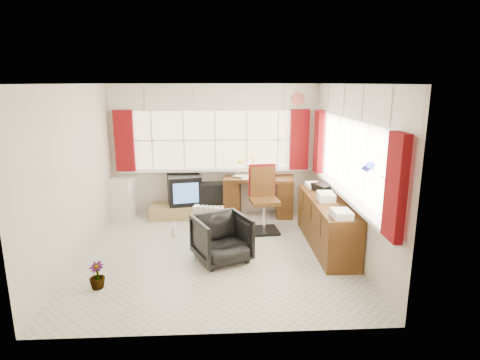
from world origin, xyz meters
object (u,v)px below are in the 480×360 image
object	(u,v)px
desk	(259,194)
task_chair	(263,196)
tv_bench	(188,211)
crt_tv	(184,189)
office_chair	(222,238)
credenza	(327,223)
desk_lamp	(253,162)
mini_fridge	(122,198)
radiator	(210,229)

from	to	relation	value
desk	task_chair	xyz separation A→B (m)	(-0.01, -0.81, 0.19)
tv_bench	task_chair	bearing A→B (deg)	-28.13
crt_tv	office_chair	bearing A→B (deg)	-71.23
task_chair	office_chair	distance (m)	1.45
office_chair	credenza	distance (m)	1.70
office_chair	credenza	xyz separation A→B (m)	(1.64, 0.44, 0.05)
credenza	desk	bearing A→B (deg)	119.58
crt_tv	desk_lamp	bearing A→B (deg)	0.34
office_chair	tv_bench	world-z (taller)	office_chair
desk	desk_lamp	xyz separation A→B (m)	(-0.11, 0.02, 0.64)
mini_fridge	tv_bench	bearing A→B (deg)	-3.65
mini_fridge	office_chair	bearing A→B (deg)	-47.21
tv_bench	crt_tv	distance (m)	0.42
radiator	credenza	xyz separation A→B (m)	(1.82, -0.15, 0.13)
desk	radiator	distance (m)	1.72
desk_lamp	radiator	xyz separation A→B (m)	(-0.80, -1.47, -0.80)
office_chair	mini_fridge	xyz separation A→B (m)	(-1.89, 2.04, 0.04)
desk	task_chair	distance (m)	0.83
radiator	crt_tv	xyz separation A→B (m)	(-0.52, 1.46, 0.27)
task_chair	tv_bench	xyz separation A→B (m)	(-1.37, 0.73, -0.48)
desk	radiator	bearing A→B (deg)	-122.10
tv_bench	mini_fridge	xyz separation A→B (m)	(-1.25, 0.08, 0.25)
radiator	crt_tv	world-z (taller)	crt_tv
desk_lamp	radiator	distance (m)	1.85
desk_lamp	task_chair	xyz separation A→B (m)	(0.11, -0.83, -0.45)
desk_lamp	desk	bearing A→B (deg)	-9.08
radiator	mini_fridge	bearing A→B (deg)	139.68
office_chair	tv_bench	xyz separation A→B (m)	(-0.64, 1.96, -0.21)
crt_tv	desk	bearing A→B (deg)	-0.40
office_chair	crt_tv	bearing A→B (deg)	85.15
office_chair	crt_tv	xyz separation A→B (m)	(-0.70, 2.05, 0.19)
desk	crt_tv	bearing A→B (deg)	179.60
desk_lamp	crt_tv	bearing A→B (deg)	-179.66
desk	task_chair	bearing A→B (deg)	-90.37
office_chair	mini_fridge	bearing A→B (deg)	109.18
office_chair	desk_lamp	bearing A→B (deg)	49.51
mini_fridge	crt_tv	bearing A→B (deg)	0.50
radiator	desk_lamp	bearing A→B (deg)	61.47
credenza	mini_fridge	size ratio (longest dim) A/B	2.64
tv_bench	mini_fridge	distance (m)	1.28
desk	desk_lamp	bearing A→B (deg)	170.92
desk	credenza	xyz separation A→B (m)	(0.91, -1.60, -0.03)
radiator	crt_tv	size ratio (longest dim) A/B	0.90
desk_lamp	crt_tv	xyz separation A→B (m)	(-1.32, -0.01, -0.53)
radiator	tv_bench	xyz separation A→B (m)	(-0.46, 1.37, -0.13)
desk	credenza	distance (m)	1.84
task_chair	mini_fridge	bearing A→B (deg)	162.79
desk	mini_fridge	bearing A→B (deg)	-180.00
task_chair	tv_bench	distance (m)	1.62
radiator	mini_fridge	size ratio (longest dim) A/B	0.84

